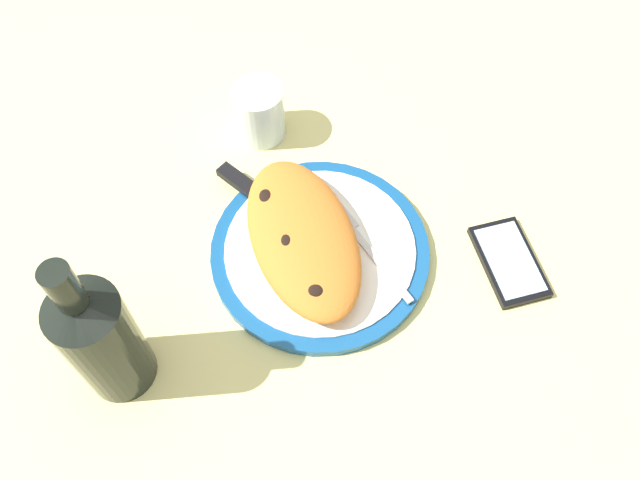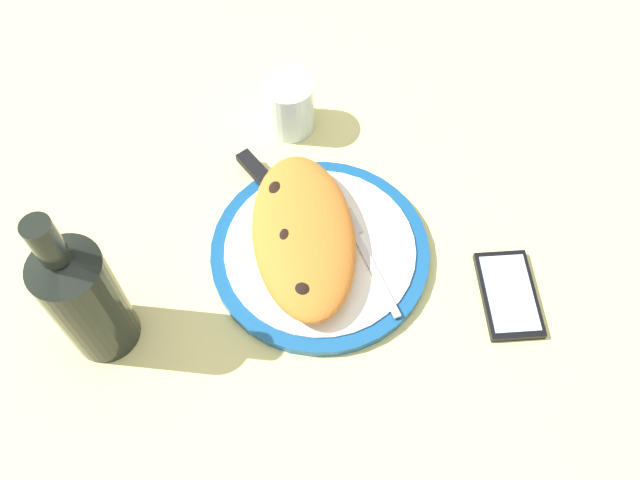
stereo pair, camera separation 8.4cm
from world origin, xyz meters
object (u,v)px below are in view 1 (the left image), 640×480
(plate, at_px, (320,251))
(smartphone, at_px, (509,262))
(calzone, at_px, (303,237))
(knife, at_px, (264,200))
(wine_bottle, at_px, (100,338))
(water_glass, at_px, (259,115))
(fork, at_px, (364,244))

(plate, bearing_deg, smartphone, -112.09)
(calzone, distance_m, knife, 0.09)
(smartphone, distance_m, wine_bottle, 0.50)
(calzone, relative_size, wine_bottle, 0.99)
(smartphone, relative_size, wine_bottle, 0.50)
(plate, bearing_deg, calzone, 65.93)
(plate, relative_size, water_glass, 3.37)
(plate, height_order, calzone, calzone)
(smartphone, distance_m, water_glass, 0.39)
(calzone, bearing_deg, smartphone, -112.25)
(wine_bottle, bearing_deg, calzone, -71.84)
(plate, height_order, fork, fork)
(knife, bearing_deg, fork, -135.72)
(fork, distance_m, knife, 0.15)
(calzone, xyz_separation_m, water_glass, (0.21, -0.01, -0.00))
(calzone, xyz_separation_m, wine_bottle, (-0.08, 0.25, 0.06))
(calzone, bearing_deg, plate, -114.07)
(knife, distance_m, water_glass, 0.14)
(plate, xyz_separation_m, smartphone, (-0.09, -0.22, -0.00))
(water_glass, bearing_deg, fork, -163.74)
(smartphone, bearing_deg, fork, 65.35)
(calzone, height_order, smartphone, calzone)
(fork, bearing_deg, wine_bottle, 100.50)
(fork, height_order, smartphone, fork)
(calzone, height_order, wine_bottle, wine_bottle)
(plate, xyz_separation_m, water_glass, (0.22, 0.01, 0.03))
(water_glass, bearing_deg, wine_bottle, 139.16)
(knife, bearing_deg, smartphone, -123.87)
(plate, bearing_deg, knife, 27.42)
(calzone, relative_size, smartphone, 1.99)
(water_glass, bearing_deg, knife, 165.69)
(fork, height_order, wine_bottle, wine_bottle)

